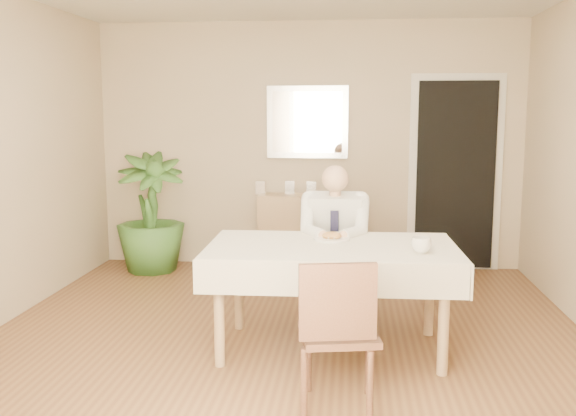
# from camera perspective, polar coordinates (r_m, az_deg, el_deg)

# --- Properties ---
(room) EXTENTS (5.00, 5.02, 2.60)m
(room) POSITION_cam_1_polar(r_m,az_deg,el_deg) (4.40, -0.45, 3.83)
(room) COLOR brown
(room) RESTS_ON ground
(window) EXTENTS (1.34, 0.04, 1.44)m
(window) POSITION_cam_1_polar(r_m,az_deg,el_deg) (1.95, -8.19, 2.15)
(window) COLOR silver
(window) RESTS_ON room
(doorway) EXTENTS (0.96, 0.07, 2.10)m
(doorway) POSITION_cam_1_polar(r_m,az_deg,el_deg) (6.94, 14.64, 2.82)
(doorway) COLOR silver
(doorway) RESTS_ON ground
(mirror) EXTENTS (0.86, 0.04, 0.76)m
(mirror) POSITION_cam_1_polar(r_m,az_deg,el_deg) (6.84, 1.73, 7.64)
(mirror) COLOR silver
(mirror) RESTS_ON room
(dining_table) EXTENTS (1.74, 1.05, 0.75)m
(dining_table) POSITION_cam_1_polar(r_m,az_deg,el_deg) (4.45, 3.92, -4.36)
(dining_table) COLOR #A27F5A
(dining_table) RESTS_ON ground
(chair_far) EXTENTS (0.42, 0.42, 0.87)m
(chair_far) POSITION_cam_1_polar(r_m,az_deg,el_deg) (5.35, 4.19, -4.15)
(chair_far) COLOR #452B1D
(chair_far) RESTS_ON ground
(chair_near) EXTENTS (0.49, 0.49, 0.88)m
(chair_near) POSITION_cam_1_polar(r_m,az_deg,el_deg) (3.58, 4.46, -10.53)
(chair_near) COLOR #452B1D
(chair_near) RESTS_ON ground
(seated_man) EXTENTS (0.48, 0.72, 1.24)m
(seated_man) POSITION_cam_1_polar(r_m,az_deg,el_deg) (5.03, 4.13, -2.59)
(seated_man) COLOR white
(seated_man) RESTS_ON ground
(plate) EXTENTS (0.26, 0.26, 0.02)m
(plate) POSITION_cam_1_polar(r_m,az_deg,el_deg) (4.61, 3.90, -2.73)
(plate) COLOR white
(plate) RESTS_ON dining_table
(food) EXTENTS (0.14, 0.14, 0.06)m
(food) POSITION_cam_1_polar(r_m,az_deg,el_deg) (4.61, 3.91, -2.47)
(food) COLOR brown
(food) RESTS_ON dining_table
(knife) EXTENTS (0.01, 0.13, 0.01)m
(knife) POSITION_cam_1_polar(r_m,az_deg,el_deg) (4.55, 4.39, -2.68)
(knife) COLOR silver
(knife) RESTS_ON dining_table
(fork) EXTENTS (0.01, 0.13, 0.01)m
(fork) POSITION_cam_1_polar(r_m,az_deg,el_deg) (4.55, 3.38, -2.66)
(fork) COLOR silver
(fork) RESTS_ON dining_table
(coffee_mug) EXTENTS (0.14, 0.14, 0.10)m
(coffee_mug) POSITION_cam_1_polar(r_m,az_deg,el_deg) (4.27, 11.77, -3.24)
(coffee_mug) COLOR white
(coffee_mug) RESTS_ON dining_table
(sideboard) EXTENTS (0.99, 0.34, 0.79)m
(sideboard) POSITION_cam_1_polar(r_m,az_deg,el_deg) (6.81, 1.60, -2.13)
(sideboard) COLOR #A27F5A
(sideboard) RESTS_ON ground
(photo_frame_left) EXTENTS (0.10, 0.02, 0.14)m
(photo_frame_left) POSITION_cam_1_polar(r_m,az_deg,el_deg) (6.80, -2.48, 1.82)
(photo_frame_left) COLOR silver
(photo_frame_left) RESTS_ON sideboard
(photo_frame_center) EXTENTS (0.10, 0.02, 0.14)m
(photo_frame_center) POSITION_cam_1_polar(r_m,az_deg,el_deg) (6.81, 0.16, 1.84)
(photo_frame_center) COLOR silver
(photo_frame_center) RESTS_ON sideboard
(photo_frame_right) EXTENTS (0.10, 0.02, 0.14)m
(photo_frame_right) POSITION_cam_1_polar(r_m,az_deg,el_deg) (6.75, 2.09, 1.78)
(photo_frame_right) COLOR silver
(photo_frame_right) RESTS_ON sideboard
(potted_palm) EXTENTS (0.92, 0.92, 1.24)m
(potted_palm) POSITION_cam_1_polar(r_m,az_deg,el_deg) (6.82, -12.12, -0.39)
(potted_palm) COLOR #2F581F
(potted_palm) RESTS_ON ground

